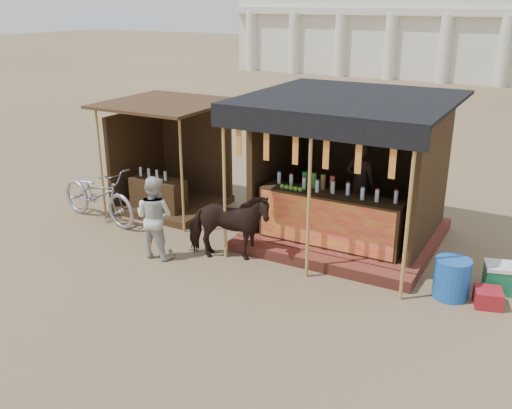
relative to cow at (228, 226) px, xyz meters
The scene contains 10 objects.
ground 1.71m from the cow, 71.56° to the right, with size 120.00×120.00×0.00m, color #846B4C.
main_stall 2.43m from the cow, 50.92° to the left, with size 3.60×3.61×2.78m.
secondary_stall 3.19m from the cow, 146.95° to the left, with size 2.40×2.40×2.38m.
cow is the anchor object (origin of this frame).
motorbike 3.40m from the cow, behind, with size 0.77×2.20×1.16m, color #9F9FA7.
bystander 1.34m from the cow, 156.99° to the right, with size 0.74×0.57×1.51m, color beige.
blue_barrel 3.81m from the cow, ahead, with size 0.55×0.55×0.64m, color #1855B5.
red_crate 4.37m from the cow, ahead, with size 0.40×0.40×0.27m, color maroon.
cooler 4.63m from the cow, 13.79° to the left, with size 0.73×0.59×0.46m.
background_building 28.68m from the cow, 93.02° to the left, with size 26.00×7.45×8.18m.
Camera 1 is at (4.42, -6.41, 4.43)m, focal length 40.00 mm.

